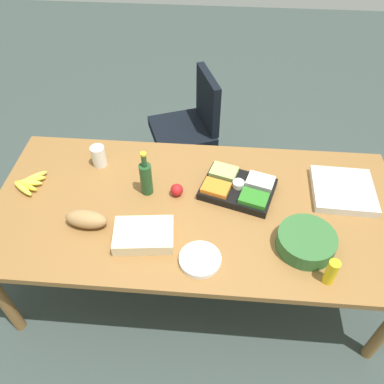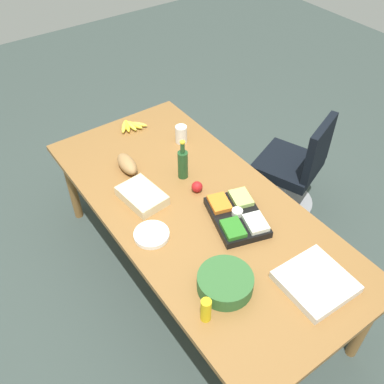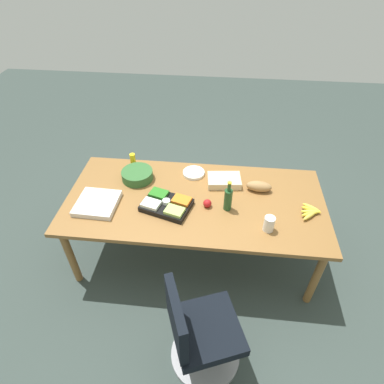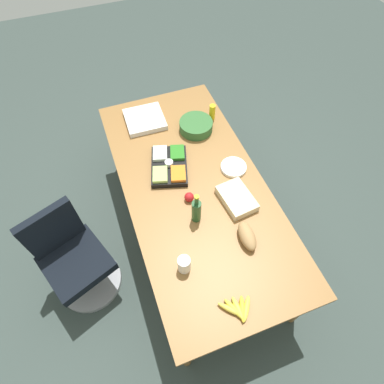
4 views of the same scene
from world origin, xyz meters
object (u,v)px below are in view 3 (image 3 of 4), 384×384
at_px(veggie_tray, 167,204).
at_px(salad_bowl, 137,175).
at_px(office_chair, 200,336).
at_px(apple_red, 207,203).
at_px(paper_plate_stack, 194,173).
at_px(mayo_jar, 269,224).
at_px(conference_table, 195,204).
at_px(mustard_bottle, 133,160).
at_px(sheet_cake, 224,181).
at_px(banana_bunch, 311,212).
at_px(pizza_box, 97,203).
at_px(bread_loaf, 259,186).
at_px(wine_bottle, 228,199).

distance_m(veggie_tray, salad_bowl, 0.52).
relative_size(office_chair, apple_red, 12.41).
bearing_deg(paper_plate_stack, veggie_tray, 69.37).
xyz_separation_m(mayo_jar, veggie_tray, (0.89, -0.18, -0.03)).
relative_size(conference_table, apple_red, 31.69).
distance_m(mayo_jar, mustard_bottle, 1.54).
distance_m(sheet_cake, salad_bowl, 0.86).
relative_size(mayo_jar, sheet_cake, 0.44).
bearing_deg(sheet_cake, mustard_bottle, -10.73).
height_order(office_chair, mayo_jar, office_chair).
xyz_separation_m(office_chair, apple_red, (0.03, -1.01, 0.42)).
bearing_deg(salad_bowl, banana_bunch, 168.64).
xyz_separation_m(pizza_box, banana_bunch, (-1.91, -0.09, 0.00)).
height_order(conference_table, sheet_cake, sheet_cake).
relative_size(bread_loaf, veggie_tray, 0.49).
bearing_deg(wine_bottle, mayo_jar, 147.52).
xyz_separation_m(conference_table, wine_bottle, (-0.30, 0.10, 0.18)).
relative_size(bread_loaf, pizza_box, 0.67).
height_order(veggie_tray, sheet_cake, veggie_tray).
relative_size(mayo_jar, wine_bottle, 0.46).
relative_size(veggie_tray, banana_bunch, 2.07).
bearing_deg(salad_bowl, mayo_jar, 155.87).
height_order(veggie_tray, salad_bowl, salad_bowl).
relative_size(sheet_cake, banana_bunch, 1.35).
height_order(wine_bottle, banana_bunch, wine_bottle).
bearing_deg(wine_bottle, paper_plate_stack, -53.46).
relative_size(conference_table, paper_plate_stack, 10.95).
distance_m(wine_bottle, sheet_cake, 0.37).
height_order(mayo_jar, apple_red, mayo_jar).
bearing_deg(conference_table, bread_loaf, -162.48).
height_order(mayo_jar, veggie_tray, mayo_jar).
relative_size(pizza_box, apple_red, 4.74).
relative_size(mustard_bottle, sheet_cake, 0.49).
bearing_deg(conference_table, salad_bowl, -22.02).
bearing_deg(mustard_bottle, salad_bowl, 114.44).
xyz_separation_m(conference_table, mustard_bottle, (0.69, -0.44, 0.14)).
height_order(mayo_jar, banana_bunch, mayo_jar).
distance_m(paper_plate_stack, apple_red, 0.50).
xyz_separation_m(conference_table, veggie_tray, (0.24, 0.14, 0.10)).
bearing_deg(apple_red, banana_bunch, -179.89).
bearing_deg(pizza_box, conference_table, -166.62).
height_order(mayo_jar, bread_loaf, mayo_jar).
distance_m(pizza_box, banana_bunch, 1.91).
xyz_separation_m(veggie_tray, apple_red, (-0.36, -0.05, 0.00)).
distance_m(mustard_bottle, sheet_cake, 0.97).
relative_size(paper_plate_stack, apple_red, 2.89).
bearing_deg(pizza_box, banana_bunch, -175.32).
height_order(mayo_jar, salad_bowl, mayo_jar).
relative_size(mustard_bottle, banana_bunch, 0.66).
distance_m(bread_loaf, apple_red, 0.55).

